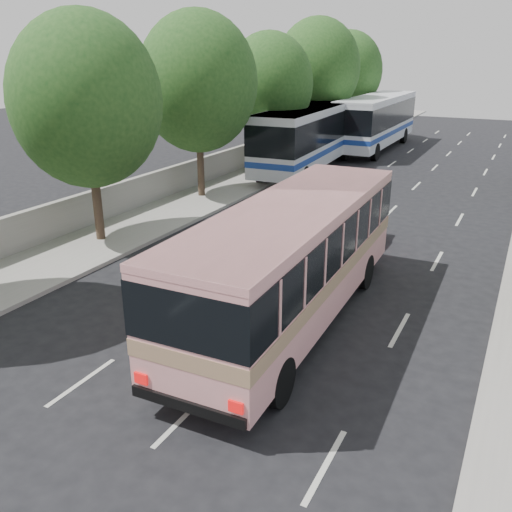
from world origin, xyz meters
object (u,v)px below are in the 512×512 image
Objects in this scene: tour_coach_front at (310,133)px; pink_bus at (293,251)px; white_pickup at (246,229)px; tour_coach_rear at (377,118)px; pink_taxi at (352,231)px.

pink_bus is at bearing -72.54° from tour_coach_front.
tour_coach_front reaches higher than white_pickup.
pink_bus is 6.77m from white_pickup.
pink_taxi is at bearing -77.01° from tour_coach_rear.
pink_taxi is (-0.41, 6.82, -1.45)m from pink_bus.
tour_coach_rear is (-5.93, 30.29, 0.30)m from pink_bus.
tour_coach_front is (-7.19, 13.42, 1.72)m from pink_taxi.
tour_coach_front is at bearing 109.32° from pink_bus.
tour_coach_rear is (-5.51, 23.48, 1.75)m from pink_taxi.
pink_taxi is at bearing -64.96° from tour_coach_front.
tour_coach_rear is at bearing 97.65° from white_pickup.
pink_bus reaches higher than white_pickup.
tour_coach_front is at bearing 118.30° from pink_taxi.
pink_taxi is at bearing 28.00° from white_pickup.
tour_coach_rear is (-1.72, 25.19, 1.74)m from white_pickup.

